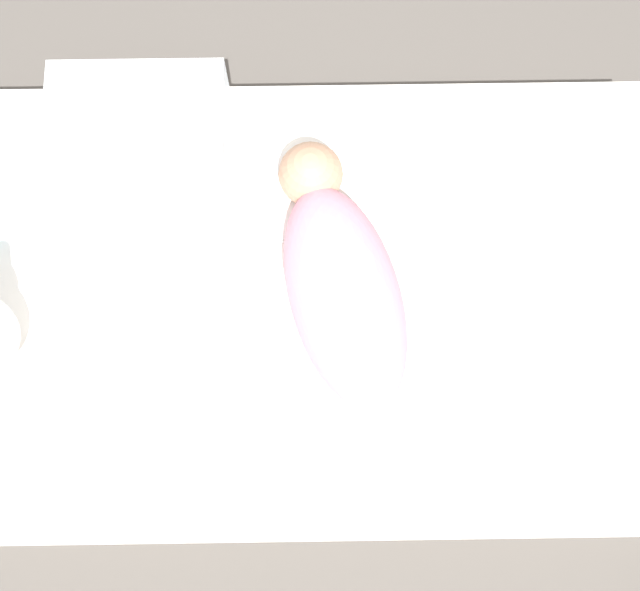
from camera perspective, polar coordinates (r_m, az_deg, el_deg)
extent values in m
plane|color=#514C47|center=(1.98, -1.34, -1.90)|extent=(12.00, 12.00, 0.00)
cube|color=white|center=(1.86, -1.42, -1.06)|extent=(1.55, 0.93, 0.23)
cube|color=white|center=(1.81, 0.68, 6.39)|extent=(0.23, 0.19, 0.02)
ellipsoid|color=pink|center=(1.67, 1.59, -0.02)|extent=(0.31, 0.48, 0.17)
sphere|color=tan|center=(1.76, -0.60, 7.76)|extent=(0.13, 0.13, 0.13)
cube|color=white|center=(1.83, -11.63, 9.05)|extent=(0.35, 0.34, 0.12)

